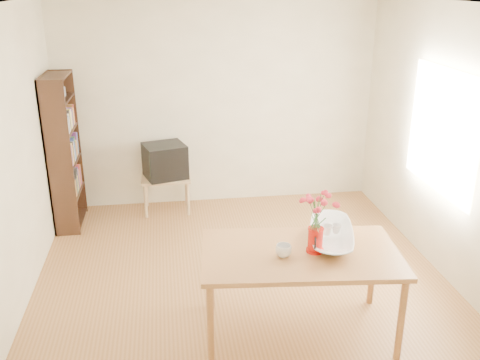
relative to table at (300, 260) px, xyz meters
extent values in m
plane|color=brown|center=(-0.34, 0.71, -0.68)|extent=(4.50, 4.50, 0.00)
plane|color=white|center=(-0.34, 0.71, 1.92)|extent=(4.50, 4.50, 0.00)
plane|color=beige|center=(-0.34, 2.96, 0.62)|extent=(4.00, 0.00, 4.00)
plane|color=beige|center=(-0.34, -1.54, 0.62)|extent=(4.00, 0.00, 4.00)
plane|color=beige|center=(-2.34, 0.71, 0.62)|extent=(0.00, 4.50, 4.50)
plane|color=beige|center=(1.66, 0.71, 0.62)|extent=(0.00, 4.50, 4.50)
plane|color=white|center=(1.64, 1.01, 0.72)|extent=(0.00, 1.30, 1.30)
cube|color=#996334|center=(0.00, 0.00, 0.05)|extent=(1.65, 1.04, 0.04)
cylinder|color=#996334|center=(-0.76, -0.32, -0.32)|extent=(0.06, 0.06, 0.71)
cylinder|color=#996334|center=(0.68, -0.46, -0.32)|extent=(0.06, 0.06, 0.71)
cylinder|color=#996334|center=(-0.68, 0.46, -0.32)|extent=(0.06, 0.06, 0.71)
cylinder|color=#996334|center=(0.76, 0.32, -0.32)|extent=(0.06, 0.06, 0.71)
cube|color=tan|center=(-1.04, 2.68, -0.23)|extent=(0.60, 0.45, 0.03)
cylinder|color=tan|center=(-1.30, 2.50, -0.46)|extent=(0.04, 0.04, 0.43)
cylinder|color=tan|center=(-0.78, 2.50, -0.46)|extent=(0.04, 0.04, 0.43)
cylinder|color=tan|center=(-1.30, 2.87, -0.46)|extent=(0.04, 0.04, 0.43)
cylinder|color=tan|center=(-0.78, 2.87, -0.46)|extent=(0.04, 0.04, 0.43)
cube|color=black|center=(-2.19, 2.13, 0.22)|extent=(0.28, 0.02, 1.80)
cube|color=black|center=(-2.19, 2.80, 0.22)|extent=(0.28, 0.03, 1.80)
cube|color=black|center=(-2.32, 2.46, 0.22)|extent=(0.02, 0.70, 1.80)
cube|color=black|center=(-2.19, 2.46, -0.64)|extent=(0.27, 0.65, 0.02)
cube|color=black|center=(-2.19, 2.46, -0.28)|extent=(0.27, 0.65, 0.02)
cube|color=black|center=(-2.19, 2.46, 0.10)|extent=(0.27, 0.65, 0.02)
cube|color=black|center=(-2.19, 2.46, 0.48)|extent=(0.27, 0.65, 0.02)
cube|color=black|center=(-2.19, 2.46, 0.84)|extent=(0.27, 0.65, 0.02)
cube|color=black|center=(-2.19, 2.46, 1.10)|extent=(0.27, 0.65, 0.02)
cylinder|color=#B8130A|center=(0.11, -0.01, 0.17)|extent=(0.12, 0.12, 0.20)
cylinder|color=#B8130A|center=(0.11, -0.01, 0.08)|extent=(0.14, 0.14, 0.02)
cylinder|color=#B8130A|center=(0.11, -0.01, 0.27)|extent=(0.13, 0.13, 0.01)
cone|color=#B8130A|center=(0.13, -0.06, 0.25)|extent=(0.06, 0.08, 0.06)
torus|color=black|center=(0.09, 0.06, 0.18)|extent=(0.04, 0.10, 0.10)
imported|color=white|center=(-0.15, -0.05, 0.12)|extent=(0.16, 0.16, 0.10)
imported|color=white|center=(0.30, 0.18, 0.32)|extent=(0.65, 0.65, 0.50)
imported|color=white|center=(0.26, 0.18, 0.28)|extent=(0.10, 0.10, 0.07)
imported|color=white|center=(0.35, 0.20, 0.27)|extent=(0.07, 0.07, 0.06)
cube|color=black|center=(-1.04, 2.68, -0.01)|extent=(0.58, 0.55, 0.42)
cube|color=black|center=(-1.04, 2.76, 0.01)|extent=(0.39, 0.32, 0.29)
cube|color=black|center=(-1.04, 2.46, 0.01)|extent=(0.36, 0.11, 0.29)
camera|label=1|loc=(-1.02, -3.66, 2.11)|focal=40.00mm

